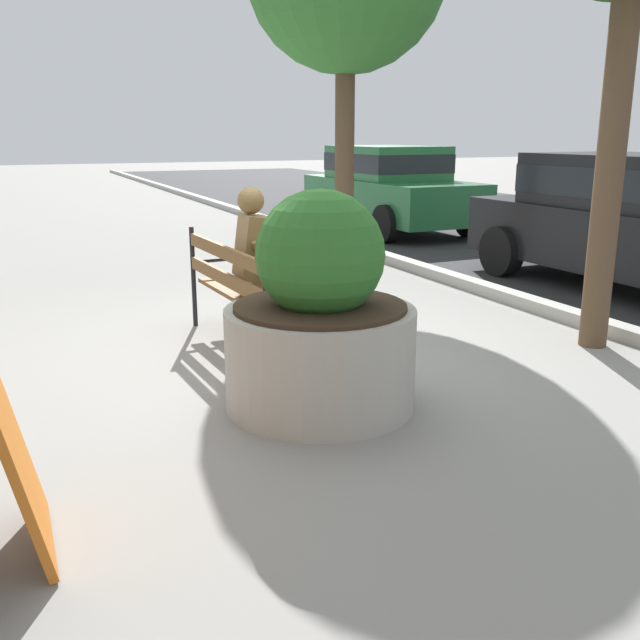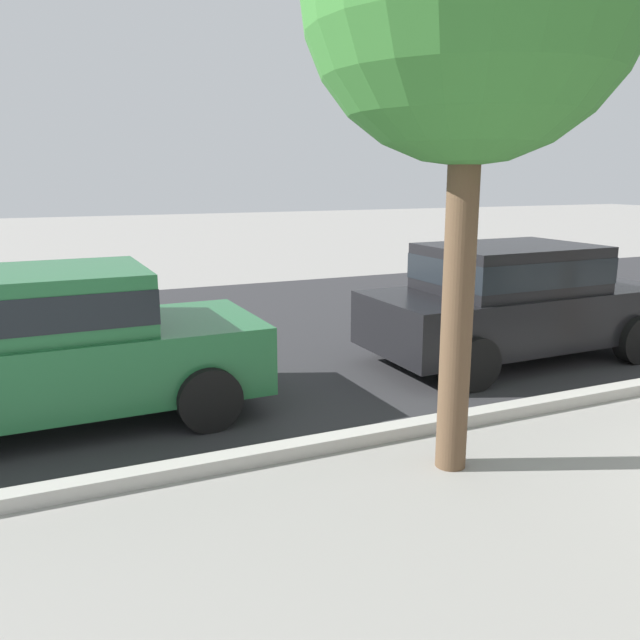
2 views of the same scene
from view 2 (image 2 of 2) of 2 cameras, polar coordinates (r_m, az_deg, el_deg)
The scene contains 3 objects.
street_surface at distance 11.84m, azimuth 10.04°, elevation 0.57°, with size 60.00×9.00×0.01m, color #2D2D30.
parked_car_green at distance 6.89m, azimuth -23.07°, elevation -1.85°, with size 4.13×1.98×1.56m.
parked_car_black at distance 8.99m, azimuth 16.68°, elevation 1.84°, with size 4.13×1.98×1.56m.
Camera 2 is at (-6.49, -2.10, 2.45)m, focal length 36.19 mm.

